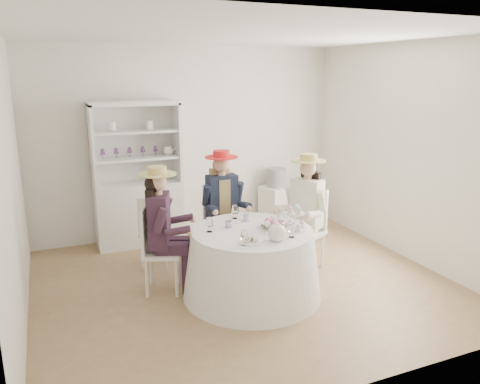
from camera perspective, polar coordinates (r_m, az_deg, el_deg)
name	(u,v)px	position (r m, az deg, el deg)	size (l,w,h in m)	color
ground	(243,283)	(5.42, 0.42, -11.06)	(4.50, 4.50, 0.00)	olive
ceiling	(244,34)	(4.91, 0.48, 18.72)	(4.50, 4.50, 0.00)	white
wall_back	(189,142)	(6.85, -6.22, 6.08)	(4.50, 4.50, 0.00)	silver
wall_front	(359,220)	(3.31, 14.30, -3.28)	(4.50, 4.50, 0.00)	silver
wall_left	(11,186)	(4.61, -26.19, 0.64)	(4.50, 4.50, 0.00)	silver
wall_right	(409,153)	(6.22, 19.92, 4.47)	(4.50, 4.50, 0.00)	silver
tea_table	(252,263)	(5.02, 1.47, -8.64)	(1.47, 1.47, 0.73)	white
hutch	(139,195)	(6.57, -12.27, -0.32)	(1.23, 0.62, 1.97)	silver
side_table	(276,206)	(7.32, 4.40, -1.69)	(0.40, 0.40, 0.62)	silver
hatbox	(276,177)	(7.21, 4.47, 1.78)	(0.29, 0.29, 0.29)	black
guest_left	(162,223)	(5.04, -9.52, -3.70)	(0.58, 0.52, 1.39)	silver
guest_mid	(222,200)	(5.74, -2.15, -1.04)	(0.51, 0.53, 1.42)	silver
guest_right	(306,205)	(5.60, 8.02, -1.63)	(0.60, 0.55, 1.41)	silver
spare_chair	(156,230)	(5.76, -10.21, -4.57)	(0.52, 0.52, 0.90)	silver
teacup_a	(229,225)	(4.96, -1.38, -4.01)	(0.08, 0.08, 0.06)	white
teacup_b	(246,218)	(5.17, 0.72, -3.22)	(0.07, 0.07, 0.06)	white
teacup_c	(275,221)	(5.07, 4.29, -3.57)	(0.09, 0.09, 0.07)	white
flower_bowl	(270,225)	(4.98, 3.62, -4.02)	(0.21, 0.21, 0.05)	white
flower_arrangement	(273,223)	(4.87, 4.03, -3.75)	(0.17, 0.17, 0.06)	#D56A81
table_teapot	(277,233)	(4.58, 4.55, -4.96)	(0.26, 0.18, 0.19)	white
sandwich_plate	(251,240)	(4.56, 1.31, -5.89)	(0.26, 0.26, 0.06)	white
cupcake_stand	(295,221)	(4.92, 6.68, -3.54)	(0.27, 0.27, 0.25)	white
stemware_set	(252,223)	(4.87, 1.50, -3.83)	(0.93, 0.89, 0.15)	white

